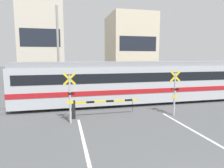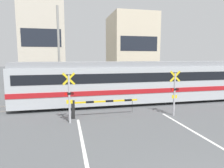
% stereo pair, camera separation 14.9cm
% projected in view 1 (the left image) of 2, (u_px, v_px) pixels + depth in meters
% --- Properties ---
extents(rail_track_near, '(50.00, 0.10, 0.08)m').
position_uv_depth(rail_track_near, '(112.00, 105.00, 14.55)').
color(rail_track_near, gray).
rests_on(rail_track_near, ground_plane).
extents(rail_track_far, '(50.00, 0.10, 0.08)m').
position_uv_depth(rail_track_far, '(108.00, 101.00, 15.93)').
color(rail_track_far, gray).
rests_on(rail_track_far, ground_plane).
extents(commuter_train, '(17.90, 3.06, 3.20)m').
position_uv_depth(commuter_train, '(136.00, 81.00, 15.49)').
color(commuter_train, '#B7BCC1').
rests_on(commuter_train, ground_plane).
extents(crossing_barrier_near, '(4.01, 0.20, 1.06)m').
position_uv_depth(crossing_barrier_near, '(92.00, 105.00, 11.72)').
color(crossing_barrier_near, black).
rests_on(crossing_barrier_near, ground_plane).
extents(crossing_barrier_far, '(4.01, 0.20, 1.06)m').
position_uv_depth(crossing_barrier_far, '(122.00, 88.00, 18.42)').
color(crossing_barrier_far, black).
rests_on(crossing_barrier_far, ground_plane).
extents(crossing_signal_left, '(0.68, 0.15, 2.74)m').
position_uv_depth(crossing_signal_left, '(70.00, 96.00, 10.57)').
color(crossing_signal_left, '#B2B2B7').
rests_on(crossing_signal_left, ground_plane).
extents(crossing_signal_right, '(0.68, 0.15, 2.74)m').
position_uv_depth(crossing_signal_right, '(175.00, 91.00, 12.01)').
color(crossing_signal_right, '#B2B2B7').
rests_on(crossing_signal_right, ground_plane).
extents(building_left_of_street, '(5.42, 7.27, 10.56)m').
position_uv_depth(building_left_of_street, '(44.00, 44.00, 27.02)').
color(building_left_of_street, beige).
rests_on(building_left_of_street, ground_plane).
extents(building_right_of_street, '(6.11, 7.27, 9.64)m').
position_uv_depth(building_right_of_street, '(129.00, 48.00, 29.92)').
color(building_right_of_street, beige).
rests_on(building_right_of_street, ground_plane).
extents(utility_pole_streetside, '(0.22, 0.22, 8.32)m').
position_uv_depth(utility_pole_streetside, '(58.00, 50.00, 19.06)').
color(utility_pole_streetside, gray).
rests_on(utility_pole_streetside, ground_plane).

